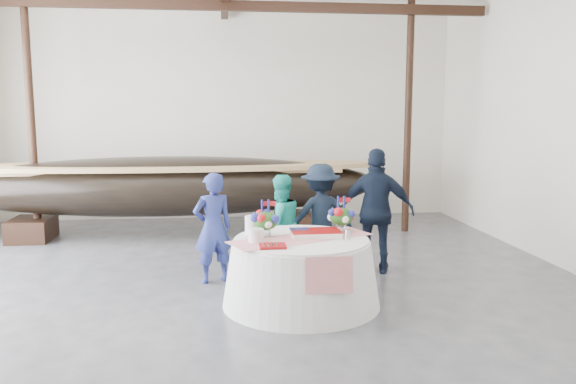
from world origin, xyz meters
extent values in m
cube|color=#3D3D42|center=(0.00, 0.00, 0.00)|extent=(10.00, 12.00, 0.01)
cube|color=silver|center=(0.00, 6.00, 2.25)|extent=(10.00, 0.02, 4.50)
cube|color=silver|center=(0.00, -6.00, 2.25)|extent=(10.00, 0.02, 4.50)
cube|color=black|center=(0.00, 4.00, 4.25)|extent=(9.80, 0.12, 0.18)
cylinder|color=black|center=(-3.50, 4.07, 2.25)|extent=(0.14, 0.14, 4.50)
cylinder|color=black|center=(3.50, 4.07, 2.25)|extent=(0.14, 0.14, 4.50)
cube|color=black|center=(-3.61, 4.07, 0.20)|extent=(0.71, 0.92, 0.41)
cube|color=black|center=(1.29, 4.07, 0.20)|extent=(0.71, 0.92, 0.41)
ellipsoid|color=black|center=(-1.16, 4.07, 0.97)|extent=(8.15, 1.63, 1.12)
cube|color=#9E7A4C|center=(-1.16, 4.07, 1.27)|extent=(6.52, 1.07, 0.06)
cone|color=silver|center=(0.85, 0.05, 0.40)|extent=(1.93, 1.93, 0.80)
cylinder|color=silver|center=(0.85, 0.05, 0.81)|extent=(1.64, 1.64, 0.04)
cube|color=red|center=(0.85, 0.05, 0.83)|extent=(1.85, 1.21, 0.01)
cube|color=white|center=(1.03, 0.11, 0.86)|extent=(0.60, 0.40, 0.07)
cylinder|color=white|center=(0.29, -0.10, 0.91)|extent=(0.18, 0.18, 0.16)
cylinder|color=white|center=(0.27, 0.37, 0.94)|extent=(0.18, 0.18, 0.23)
cube|color=maroon|center=(0.46, -0.37, 0.84)|extent=(0.30, 0.24, 0.03)
cone|color=silver|center=(1.40, -0.07, 0.89)|extent=(0.09, 0.09, 0.12)
imported|color=navy|center=(-0.23, 1.09, 0.77)|extent=(0.65, 0.54, 1.53)
imported|color=#21AE9E|center=(0.72, 1.38, 0.73)|extent=(0.87, 0.79, 1.46)
imported|color=black|center=(1.36, 1.58, 0.80)|extent=(1.08, 0.69, 1.59)
imported|color=black|center=(2.14, 1.30, 0.91)|extent=(1.16, 0.74, 1.83)
camera|label=1|loc=(-0.08, -6.55, 2.35)|focal=35.00mm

